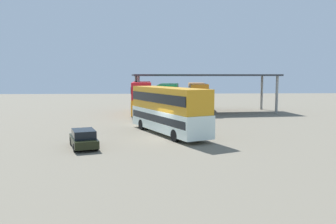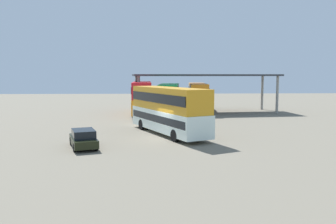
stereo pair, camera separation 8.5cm
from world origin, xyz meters
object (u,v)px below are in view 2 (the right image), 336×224
double_decker_near_canopy (142,97)px  double_decker_mid_row (169,97)px  double_decker_main (168,109)px  parked_hatchback (83,139)px  double_decker_far_right (198,96)px

double_decker_near_canopy → double_decker_mid_row: size_ratio=1.05×
double_decker_main → double_decker_mid_row: bearing=-27.6°
double_decker_main → parked_hatchback: double_decker_main is taller
double_decker_near_canopy → double_decker_mid_row: 3.81m
parked_hatchback → double_decker_main: bearing=-68.2°
double_decker_mid_row → double_decker_far_right: double_decker_far_right is taller
parked_hatchback → double_decker_near_canopy: double_decker_near_canopy is taller
parked_hatchback → double_decker_far_right: size_ratio=0.37×
double_decker_far_right → double_decker_mid_row: bearing=123.4°
parked_hatchback → double_decker_far_right: bearing=-43.9°
double_decker_near_canopy → double_decker_far_right: (8.05, 2.91, -0.15)m
parked_hatchback → double_decker_far_right: (11.71, 24.40, 1.57)m
double_decker_near_canopy → double_decker_mid_row: bearing=-82.4°
double_decker_mid_row → double_decker_far_right: (4.29, 2.33, 0.00)m
double_decker_main → parked_hatchback: 8.56m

